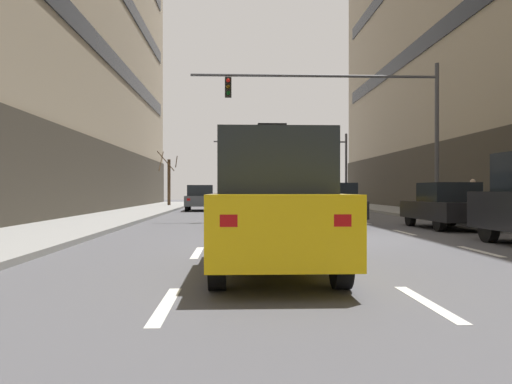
{
  "coord_description": "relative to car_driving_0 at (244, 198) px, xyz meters",
  "views": [
    {
      "loc": [
        -2.25,
        -13.95,
        1.32
      ],
      "look_at": [
        -0.76,
        22.37,
        1.21
      ],
      "focal_mm": 36.35,
      "sensor_mm": 36.0,
      "label": 1
    }
  ],
  "objects": [
    {
      "name": "lane_stripe_l2_s3",
      "position": [
        1.62,
        -24.09,
        -0.8
      ],
      "size": [
        0.16,
        2.0,
        0.01
      ],
      "primitive_type": "cube",
      "color": "silver",
      "rests_on": "ground"
    },
    {
      "name": "lane_stripe_l2_s2",
      "position": [
        1.62,
        -29.09,
        -0.8
      ],
      "size": [
        0.16,
        2.0,
        0.01
      ],
      "primitive_type": "cube",
      "color": "silver",
      "rests_on": "ground"
    },
    {
      "name": "car_driving_0",
      "position": [
        0.0,
        0.0,
        0.0
      ],
      "size": [
        1.96,
        4.4,
        1.63
      ],
      "color": "black",
      "rests_on": "ground"
    },
    {
      "name": "lane_stripe_l1_s2",
      "position": [
        -1.42,
        -29.09,
        -0.8
      ],
      "size": [
        0.16,
        2.0,
        0.01
      ],
      "primitive_type": "cube",
      "color": "silver",
      "rests_on": "ground"
    },
    {
      "name": "lane_stripe_l1_s5",
      "position": [
        -1.42,
        -14.09,
        -0.8
      ],
      "size": [
        0.16,
        2.0,
        0.01
      ],
      "primitive_type": "cube",
      "color": "silver",
      "rests_on": "ground"
    },
    {
      "name": "lane_stripe_l2_s8",
      "position": [
        1.62,
        0.91,
        -0.8
      ],
      "size": [
        0.16,
        2.0,
        0.01
      ],
      "primitive_type": "cube",
      "color": "silver",
      "rests_on": "ground"
    },
    {
      "name": "taxi_driving_2",
      "position": [
        -0.03,
        -26.8,
        0.29
      ],
      "size": [
        1.9,
        4.53,
        2.38
      ],
      "color": "black",
      "rests_on": "ground"
    },
    {
      "name": "lane_stripe_l3_s6",
      "position": [
        4.66,
        -9.09,
        -0.8
      ],
      "size": [
        0.16,
        2.0,
        0.01
      ],
      "primitive_type": "cube",
      "color": "silver",
      "rests_on": "ground"
    },
    {
      "name": "ground_plane",
      "position": [
        1.62,
        -21.09,
        -0.8
      ],
      "size": [
        120.0,
        120.0,
        0.0
      ],
      "primitive_type": "plane",
      "color": "#515156"
    },
    {
      "name": "traffic_signal_1",
      "position": [
        4.62,
        5.22,
        3.25
      ],
      "size": [
        10.46,
        0.35,
        5.63
      ],
      "color": "#4C4C51",
      "rests_on": "sidewalk_right"
    },
    {
      "name": "lane_stripe_l3_s9",
      "position": [
        4.66,
        5.91,
        -0.8
      ],
      "size": [
        0.16,
        2.0,
        0.01
      ],
      "primitive_type": "cube",
      "color": "silver",
      "rests_on": "ground"
    },
    {
      "name": "lane_stripe_l1_s7",
      "position": [
        -1.42,
        -4.09,
        -0.8
      ],
      "size": [
        0.16,
        2.0,
        0.01
      ],
      "primitive_type": "cube",
      "color": "silver",
      "rests_on": "ground"
    },
    {
      "name": "lane_stripe_l2_s9",
      "position": [
        1.62,
        5.91,
        -0.8
      ],
      "size": [
        0.16,
        2.0,
        0.01
      ],
      "primitive_type": "cube",
      "color": "silver",
      "rests_on": "ground"
    },
    {
      "name": "car_driving_3",
      "position": [
        -2.86,
        -1.32,
        0.01
      ],
      "size": [
        1.99,
        4.48,
        1.66
      ],
      "color": "black",
      "rests_on": "ground"
    },
    {
      "name": "lane_stripe_l3_s5",
      "position": [
        4.66,
        -14.09,
        -0.8
      ],
      "size": [
        0.16,
        2.0,
        0.01
      ],
      "primitive_type": "cube",
      "color": "silver",
      "rests_on": "ground"
    },
    {
      "name": "lane_stripe_l2_s6",
      "position": [
        1.62,
        -9.09,
        -0.8
      ],
      "size": [
        0.16,
        2.0,
        0.01
      ],
      "primitive_type": "cube",
      "color": "silver",
      "rests_on": "ground"
    },
    {
      "name": "pedestrian_1",
      "position": [
        8.97,
        -14.54,
        0.28
      ],
      "size": [
        0.49,
        0.33,
        1.64
      ],
      "color": "brown",
      "rests_on": "sidewalk_right"
    },
    {
      "name": "sidewalk_left",
      "position": [
        -6.27,
        -21.09,
        -0.73
      ],
      "size": [
        3.63,
        80.0,
        0.14
      ],
      "primitive_type": "cube",
      "color": "gray",
      "rests_on": "ground"
    },
    {
      "name": "lane_stripe_l3_s10",
      "position": [
        4.66,
        10.91,
        -0.8
      ],
      "size": [
        0.16,
        2.0,
        0.01
      ],
      "primitive_type": "cube",
      "color": "silver",
      "rests_on": "ground"
    },
    {
      "name": "taxi_driving_1",
      "position": [
        3.14,
        -9.98,
        0.03
      ],
      "size": [
        1.88,
        4.51,
        1.87
      ],
      "color": "black",
      "rests_on": "ground"
    },
    {
      "name": "lane_stripe_l3_s8",
      "position": [
        4.66,
        0.91,
        -0.8
      ],
      "size": [
        0.16,
        2.0,
        0.01
      ],
      "primitive_type": "cube",
      "color": "silver",
      "rests_on": "ground"
    },
    {
      "name": "lane_stripe_l3_s7",
      "position": [
        4.66,
        -4.09,
        -0.8
      ],
      "size": [
        0.16,
        2.0,
        0.01
      ],
      "primitive_type": "cube",
      "color": "silver",
      "rests_on": "ground"
    },
    {
      "name": "car_driving_5",
      "position": [
        3.01,
        -15.51,
        -0.02
      ],
      "size": [
        1.9,
        4.31,
        1.6
      ],
      "color": "black",
      "rests_on": "ground"
    },
    {
      "name": "car_driving_4",
      "position": [
        0.11,
        -13.75,
        0.22
      ],
      "size": [
        1.96,
        4.33,
        2.06
      ],
      "color": "black",
      "rests_on": "ground"
    },
    {
      "name": "car_parked_2",
      "position": [
        6.65,
        -17.51,
        -0.02
      ],
      "size": [
        1.85,
        4.26,
        1.58
      ],
      "color": "black",
      "rests_on": "ground"
    },
    {
      "name": "street_tree_0",
      "position": [
        -5.92,
        6.67,
        1.35
      ],
      "size": [
        1.63,
        1.64,
        4.35
      ],
      "color": "#4C3823",
      "rests_on": "sidewalk_left"
    },
    {
      "name": "lane_stripe_l3_s4",
      "position": [
        4.66,
        -19.09,
        -0.8
      ],
      "size": [
        0.16,
        2.0,
        0.01
      ],
      "primitive_type": "cube",
      "color": "silver",
      "rests_on": "ground"
    },
    {
      "name": "lane_stripe_l1_s9",
      "position": [
        -1.42,
        5.91,
        -0.8
      ],
      "size": [
        0.16,
        2.0,
        0.01
      ],
      "primitive_type": "cube",
      "color": "silver",
      "rests_on": "ground"
    },
    {
      "name": "lane_stripe_l1_s10",
      "position": [
        -1.42,
        10.91,
        -0.8
      ],
      "size": [
        0.16,
        2.0,
        0.01
      ],
      "primitive_type": "cube",
      "color": "silver",
      "rests_on": "ground"
    },
    {
      "name": "lane_stripe_l3_s3",
      "position": [
        4.66,
        -24.09,
        -0.8
      ],
      "size": [
        0.16,
        2.0,
        0.01
      ],
      "primitive_type": "cube",
      "color": "silver",
      "rests_on": "ground"
    },
    {
      "name": "lane_stripe_l1_s3",
      "position": [
        -1.42,
        -24.09,
        -0.8
      ],
      "size": [
        0.16,
        2.0,
        0.01
      ],
      "primitive_type": "cube",
      "color": "silver",
      "rests_on": "ground"
    },
    {
      "name": "lane_stripe_l1_s8",
      "position": [
        -1.42,
        0.91,
        -0.8
      ],
      "size": [
        0.16,
        2.0,
        0.01
      ],
      "primitive_type": "cube",
      "color": "silver",
      "rests_on": "ground"
    },
    {
      "name": "lane_stripe_l2_s5",
      "position": [
        1.62,
        -14.09,
        -0.8
      ],
      "size": [
        0.16,
        2.0,
        0.01
      ],
      "primitive_type": "cube",
      "color": "silver",
      "rests_on": "ground"
    },
    {
      "name": "lane_stripe_l2_s10",
      "position": [
        1.62,
        10.91,
        -0.8
      ],
      "size": [
        0.16,
        2.0,
        0.01
      ],
      "primitive_type": "cube",
      "color": "silver",
      "rests_on": "ground"
    },
    {
      "name": "car_driving_6",
      "position": [
        3.28,
        1.32,
        -0.01
      ],
      "size": [
        1.82,
        4.29,
        1.6
      ],
      "color": "black",
      "rests_on": "ground"
    },
    {
      "name": "lane_stripe_l1_s6",
      "position": [
        -1.42,
        -9.09,
        -0.8
      ],
      "size": [
        0.16,
        2.0,
        0.01
      ],
      "primitive_type": "cube",
      "color": "silver",
      "rests_on": "ground"
    },
    {
      "name": "lane_stripe_l1_s4",
      "position": [
        -1.42,
        -19.09,
        -0.8
      ],
      "size": [
        0.16,
        2.0,
        0.01
      ],
      "primitive_type": "cube",
      "color": "silver",
      "rests_on": "ground"
    },
    {
      "name": "traffic_signal_0",
      "position": [
        4.8,
        -13.03,
        3.98
      ],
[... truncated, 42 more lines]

